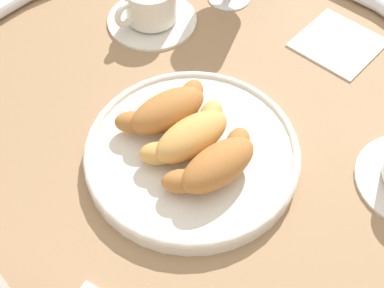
# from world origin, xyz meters

# --- Properties ---
(ground_plane) EXTENTS (2.20, 2.20, 0.00)m
(ground_plane) POSITION_xyz_m (0.00, 0.00, 0.00)
(ground_plane) COLOR #997551
(table_chrome_rim) EXTENTS (0.80, 0.80, 0.02)m
(table_chrome_rim) POSITION_xyz_m (0.00, 0.00, 0.01)
(table_chrome_rim) COLOR silver
(table_chrome_rim) RESTS_ON ground_plane
(pastry_plate) EXTENTS (0.26, 0.26, 0.02)m
(pastry_plate) POSITION_xyz_m (-0.02, -0.01, 0.01)
(pastry_plate) COLOR silver
(pastry_plate) RESTS_ON ground_plane
(croissant_large) EXTENTS (0.14, 0.07, 0.04)m
(croissant_large) POSITION_xyz_m (-0.02, -0.06, 0.04)
(croissant_large) COLOR #AD6B33
(croissant_large) RESTS_ON pastry_plate
(croissant_small) EXTENTS (0.14, 0.07, 0.04)m
(croissant_small) POSITION_xyz_m (-0.02, -0.01, 0.04)
(croissant_small) COLOR #D6994C
(croissant_small) RESTS_ON pastry_plate
(croissant_extra) EXTENTS (0.14, 0.08, 0.04)m
(croissant_extra) POSITION_xyz_m (-0.01, 0.04, 0.04)
(croissant_extra) COLOR #AD6B33
(croissant_extra) RESTS_ON pastry_plate
(coffee_cup_far) EXTENTS (0.14, 0.14, 0.06)m
(coffee_cup_far) POSITION_xyz_m (0.11, 0.22, 0.03)
(coffee_cup_far) COLOR silver
(coffee_cup_far) RESTS_ON ground_plane
(folded_napkin) EXTENTS (0.12, 0.12, 0.01)m
(folded_napkin) POSITION_xyz_m (0.28, -0.01, 0.00)
(folded_napkin) COLOR silver
(folded_napkin) RESTS_ON ground_plane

